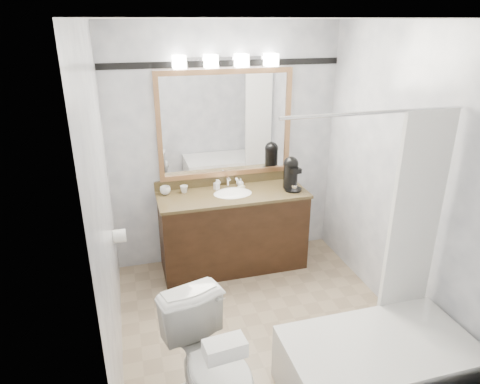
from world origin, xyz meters
name	(u,v)px	position (x,y,z in m)	size (l,w,h in m)	color
room	(266,193)	(0.00, 0.00, 1.25)	(2.42, 2.62, 2.52)	gray
vanity	(233,229)	(0.00, 1.02, 0.44)	(1.53, 0.58, 0.97)	black
mirror	(226,125)	(0.00, 1.28, 1.50)	(1.40, 0.04, 1.10)	#B07B4F
vanity_light_bar	(226,60)	(0.00, 1.23, 2.13)	(1.02, 0.14, 0.12)	silver
accent_stripe	(225,63)	(0.00, 1.29, 2.10)	(2.40, 0.01, 0.06)	black
bathtub	(379,359)	(0.55, -0.90, 0.28)	(1.30, 0.75, 1.96)	white
tp_roll	(120,236)	(-1.14, 0.66, 0.70)	(0.12, 0.12, 0.11)	white
toilet	(213,366)	(-0.61, -0.77, 0.40)	(0.45, 0.79, 0.80)	white
tissue_box	(225,348)	(-0.61, -1.12, 0.85)	(0.23, 0.12, 0.09)	white
coffee_maker	(291,173)	(0.61, 0.97, 1.03)	(0.18, 0.23, 0.35)	black
cup_left	(165,190)	(-0.66, 1.17, 0.89)	(0.11, 0.11, 0.08)	white
cup_right	(184,189)	(-0.47, 1.17, 0.89)	(0.08, 0.08, 0.07)	white
soap_bottle_a	(217,185)	(-0.13, 1.16, 0.90)	(0.05, 0.05, 0.11)	white
soap_bottle_b	(240,182)	(0.13, 1.19, 0.89)	(0.07, 0.07, 0.08)	white
soap_bar	(241,187)	(0.12, 1.13, 0.86)	(0.07, 0.04, 0.02)	beige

